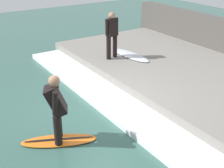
% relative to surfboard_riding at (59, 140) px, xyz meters
% --- Properties ---
extents(ground_plane, '(28.00, 28.00, 0.00)m').
position_rel_surfboard_riding_xyz_m(ground_plane, '(1.30, 0.61, -0.03)').
color(ground_plane, '#386056').
extents(concrete_ledge, '(4.40, 10.23, 0.37)m').
position_rel_surfboard_riding_xyz_m(concrete_ledge, '(4.62, 0.61, 0.15)').
color(concrete_ledge, gray).
rests_on(concrete_ledge, ground_plane).
extents(wave_foam_crest, '(1.03, 9.72, 0.15)m').
position_rel_surfboard_riding_xyz_m(wave_foam_crest, '(1.90, 0.61, 0.04)').
color(wave_foam_crest, white).
rests_on(wave_foam_crest, ground_plane).
extents(surfboard_riding, '(1.65, 1.12, 0.07)m').
position_rel_surfboard_riding_xyz_m(surfboard_riding, '(0.00, 0.00, 0.00)').
color(surfboard_riding, orange).
rests_on(surfboard_riding, ground_plane).
extents(surfer_riding, '(0.57, 0.62, 1.47)m').
position_rel_surfboard_riding_xyz_m(surfer_riding, '(0.00, 0.00, 0.84)').
color(surfer_riding, black).
rests_on(surfer_riding, surfboard_riding).
extents(surfer_waiting_near, '(0.52, 0.30, 1.53)m').
position_rel_surfboard_riding_xyz_m(surfer_waiting_near, '(3.29, 3.02, 1.20)').
color(surfer_waiting_near, black).
rests_on(surfer_waiting_near, concrete_ledge).
extents(surfboard_waiting_near, '(0.65, 1.77, 0.06)m').
position_rel_surfboard_riding_xyz_m(surfboard_waiting_near, '(3.94, 2.84, 0.37)').
color(surfboard_waiting_near, silver).
rests_on(surfboard_waiting_near, concrete_ledge).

